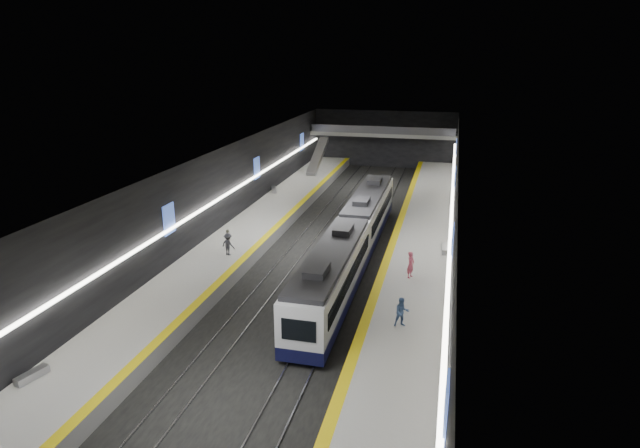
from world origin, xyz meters
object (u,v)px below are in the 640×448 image
(bench_right_far, at_px, (445,249))
(train, at_px, (353,238))
(bench_left_near, at_px, (32,375))
(bench_left_far, at_px, (274,190))
(passenger_left_a, at_px, (228,240))
(passenger_right_a, at_px, (411,265))
(passenger_right_b, at_px, (402,312))
(passenger_left_b, at_px, (228,244))
(escalator, at_px, (318,156))

(bench_right_far, bearing_deg, train, -167.01)
(bench_left_near, distance_m, bench_left_far, 36.72)
(passenger_left_a, bearing_deg, passenger_right_a, 66.68)
(train, distance_m, passenger_right_b, 11.87)
(bench_right_far, relative_size, passenger_left_a, 1.08)
(train, height_order, bench_left_far, train)
(bench_left_far, height_order, passenger_left_b, passenger_left_b)
(passenger_right_a, relative_size, passenger_right_b, 1.07)
(passenger_right_b, relative_size, passenger_left_b, 1.01)
(escalator, distance_m, passenger_left_b, 31.30)
(bench_right_far, height_order, passenger_right_b, passenger_right_b)
(passenger_left_b, bearing_deg, escalator, -72.98)
(train, relative_size, passenger_left_b, 17.28)
(escalator, xyz_separation_m, bench_right_far, (17.00, -26.49, -1.67))
(bench_left_far, relative_size, bench_right_far, 0.98)
(train, height_order, bench_right_far, train)
(passenger_right_b, distance_m, passenger_left_a, 17.13)
(bench_left_far, height_order, passenger_right_a, passenger_right_a)
(bench_left_near, bearing_deg, passenger_left_a, 98.19)
(bench_left_far, bearing_deg, passenger_left_a, -103.04)
(train, distance_m, bench_left_near, 23.51)
(train, bearing_deg, passenger_left_b, -162.95)
(train, relative_size, escalator, 3.76)
(escalator, relative_size, passenger_left_a, 4.67)
(bench_left_far, relative_size, passenger_right_a, 0.96)
(bench_left_far, distance_m, passenger_left_b, 19.45)
(train, height_order, bench_left_near, train)
(escalator, bearing_deg, train, -70.64)
(escalator, relative_size, bench_right_far, 4.33)
(passenger_left_b, bearing_deg, bench_right_far, -148.02)
(escalator, height_order, passenger_left_b, escalator)
(escalator, bearing_deg, bench_right_far, -57.31)
(bench_left_far, relative_size, passenger_left_b, 1.04)
(passenger_right_b, bearing_deg, passenger_left_b, 129.04)
(passenger_right_a, xyz_separation_m, passenger_left_b, (-13.96, 0.92, -0.07))
(passenger_right_a, height_order, passenger_left_b, passenger_right_a)
(bench_right_far, bearing_deg, bench_left_near, -132.90)
(bench_right_far, distance_m, passenger_left_a, 17.07)
(bench_left_far, height_order, bench_right_far, bench_right_far)
(passenger_right_a, bearing_deg, train, 74.37)
(bench_left_near, relative_size, passenger_right_b, 0.93)
(bench_left_near, distance_m, passenger_right_b, 19.21)
(escalator, height_order, bench_right_far, escalator)
(bench_right_far, distance_m, passenger_left_b, 16.88)
(bench_right_far, xyz_separation_m, passenger_left_a, (-16.65, -3.71, 0.63))
(passenger_right_a, distance_m, passenger_right_b, 7.08)
(train, relative_size, passenger_right_b, 17.18)
(bench_left_near, distance_m, passenger_right_a, 23.47)
(escalator, xyz_separation_m, passenger_right_a, (14.78, -32.19, -0.96))
(bench_right_far, bearing_deg, passenger_left_b, -166.24)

